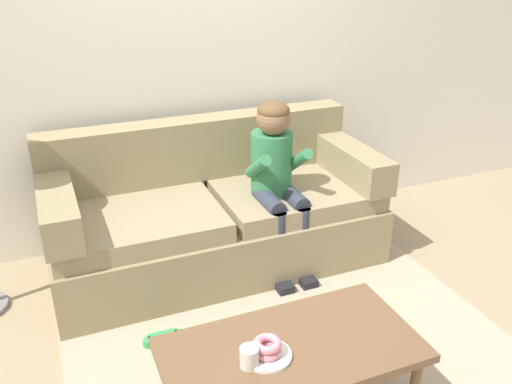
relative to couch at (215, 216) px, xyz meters
The scene contains 11 objects.
ground 0.91m from the couch, 84.27° to the right, with size 10.00×10.00×0.00m, color #9E896B.
wall_back 1.20m from the couch, 81.32° to the left, with size 8.00×0.10×2.80m, color silver.
area_rug 1.15m from the couch, 85.57° to the right, with size 2.28×2.03×0.01m, color tan.
couch is the anchor object (origin of this frame).
coffee_table 1.40m from the couch, 94.83° to the right, with size 1.12×0.58×0.38m.
person_child 0.52m from the couch, 30.44° to the right, with size 0.34×0.58×1.10m.
plate 1.44m from the couch, 99.65° to the right, with size 0.21×0.21×0.01m, color white.
donut 1.44m from the couch, 99.65° to the right, with size 0.12×0.12×0.04m, color pink.
donut_second 1.44m from the couch, 99.65° to the right, with size 0.12×0.12×0.04m, color pink.
mug 1.48m from the couch, 102.92° to the right, with size 0.08×0.08×0.09m, color silver.
toy_controller 0.94m from the couch, 127.19° to the right, with size 0.23×0.09×0.05m.
Camera 1 is at (-1.06, -2.23, 1.98)m, focal length 38.60 mm.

